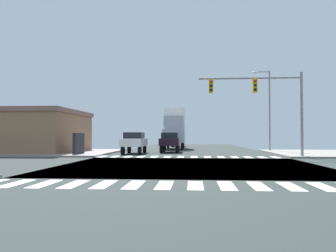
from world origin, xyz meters
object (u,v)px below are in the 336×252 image
sedan_queued_4 (134,141)px  box_truck_middle_1 (175,127)px  street_lamp (267,103)px  bank_building (14,132)px  sedan_nearside_1 (178,139)px  sedan_crossing_3 (170,141)px  traffic_signal_mast (260,94)px

sedan_queued_4 → box_truck_middle_1: size_ratio=0.60×
street_lamp → bank_building: street_lamp is taller
sedan_nearside_1 → sedan_queued_4: (-3.00, -19.22, 0.00)m
sedan_nearside_1 → sedan_crossing_3: 16.53m
traffic_signal_mast → sedan_crossing_3: bearing=134.2°
bank_building → sedan_nearside_1: bank_building is taller
traffic_signal_mast → sedan_crossing_3: size_ratio=1.75×
street_lamp → sedan_nearside_1: size_ratio=1.86×
sedan_crossing_3 → sedan_nearside_1: bearing=-90.0°
street_lamp → bank_building: 24.49m
sedan_crossing_3 → box_truck_middle_1: 8.34m
bank_building → sedan_nearside_1: (14.61, 18.22, -0.86)m
sedan_nearside_1 → box_truck_middle_1: 8.45m
street_lamp → sedan_crossing_3: bearing=-169.7°
bank_building → sedan_nearside_1: 23.37m
sedan_nearside_1 → sedan_queued_4: 19.45m
bank_building → sedan_nearside_1: bearing=51.3°
traffic_signal_mast → sedan_crossing_3: 10.72m
sedan_nearside_1 → box_truck_middle_1: size_ratio=0.60×
sedan_queued_4 → box_truck_middle_1: 11.39m
traffic_signal_mast → sedan_nearside_1: 25.07m
traffic_signal_mast → sedan_queued_4: size_ratio=1.75×
traffic_signal_mast → bank_building: (-21.67, 5.58, -2.64)m
street_lamp → bank_building: (-24.09, -3.40, -2.81)m
sedan_crossing_3 → traffic_signal_mast: bearing=134.2°
sedan_queued_4 → street_lamp: bearing=-160.6°
sedan_nearside_1 → sedan_crossing_3: (0.00, -16.53, 0.00)m
sedan_crossing_3 → street_lamp: bearing=-169.7°
traffic_signal_mast → sedan_queued_4: bearing=155.5°
bank_building → box_truck_middle_1: box_truck_middle_1 is taller
traffic_signal_mast → sedan_crossing_3: traffic_signal_mast is taller
bank_building → sedan_queued_4: bank_building is taller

